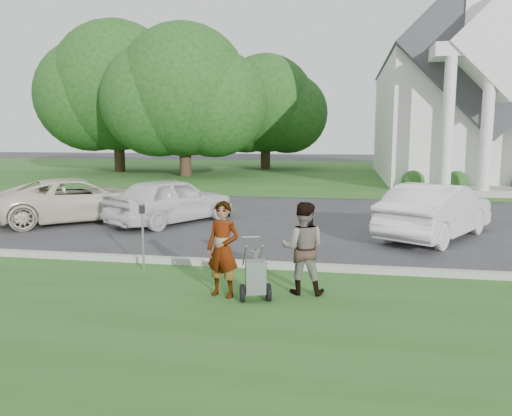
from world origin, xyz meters
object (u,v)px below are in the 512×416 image
(person_right, at_px, (303,249))
(car_a, at_px, (79,200))
(tree_back, at_px, (265,108))
(car_b, at_px, (171,200))
(church, at_px, (462,80))
(tree_far, at_px, (117,92))
(parking_meter_near, at_px, (143,229))
(striping_cart, at_px, (255,278))
(person_left, at_px, (223,250))
(car_d, at_px, (436,211))
(tree_left, at_px, (184,96))

(person_right, bearing_deg, car_a, -39.57)
(tree_back, distance_m, car_b, 25.07)
(church, relative_size, tree_far, 2.07)
(parking_meter_near, bearing_deg, car_a, 129.94)
(parking_meter_near, height_order, car_b, car_b)
(striping_cart, bearing_deg, car_a, 119.74)
(person_right, bearing_deg, tree_far, -59.98)
(person_left, height_order, person_right, person_left)
(tree_far, bearing_deg, person_left, -61.46)
(tree_back, xyz_separation_m, car_d, (8.67, -25.61, -4.00))
(tree_far, distance_m, car_d, 28.25)
(striping_cart, relative_size, car_d, 0.24)
(striping_cart, xyz_separation_m, car_d, (3.79, 5.84, 0.33))
(car_b, bearing_deg, church, -93.64)
(car_a, bearing_deg, church, -79.78)
(tree_left, xyz_separation_m, car_a, (2.03, -16.88, -4.43))
(person_left, bearing_deg, striping_cart, 2.02)
(striping_cart, bearing_deg, person_right, 20.16)
(person_left, height_order, car_d, person_left)
(striping_cart, bearing_deg, car_d, 40.54)
(striping_cart, height_order, car_d, car_d)
(striping_cart, distance_m, car_a, 9.49)
(church, height_order, person_right, church)
(person_right, xyz_separation_m, car_a, (-7.57, 6.03, -0.11))
(car_d, bearing_deg, parking_meter_near, 65.68)
(tree_far, relative_size, tree_back, 1.21)
(car_b, bearing_deg, person_left, 146.65)
(car_b, bearing_deg, person_right, 156.71)
(car_a, height_order, car_b, car_b)
(tree_left, xyz_separation_m, striping_cart, (8.88, -23.44, -4.71))
(church, distance_m, parking_meter_near, 26.00)
(car_a, bearing_deg, tree_left, -33.16)
(striping_cart, distance_m, person_left, 0.72)
(tree_far, height_order, person_right, tree_far)
(tree_far, bearing_deg, striping_cart, -60.63)
(car_b, xyz_separation_m, car_d, (7.64, -0.88, 0.01))
(tree_far, xyz_separation_m, person_left, (14.31, -26.31, -4.89))
(person_left, xyz_separation_m, car_a, (-6.27, 6.43, -0.12))
(person_left, bearing_deg, tree_left, 125.10)
(tree_back, xyz_separation_m, person_right, (5.60, -30.91, -3.93))
(tree_back, bearing_deg, parking_meter_near, -85.53)
(striping_cart, xyz_separation_m, parking_meter_near, (-2.53, 1.41, 0.46))
(tree_far, height_order, car_a, tree_far)
(car_a, relative_size, car_d, 1.12)
(tree_left, bearing_deg, tree_far, 153.44)
(person_left, height_order, car_a, person_left)
(person_right, bearing_deg, striping_cart, 35.58)
(person_left, distance_m, car_a, 8.98)
(car_d, bearing_deg, car_a, 26.79)
(person_right, relative_size, parking_meter_near, 1.16)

